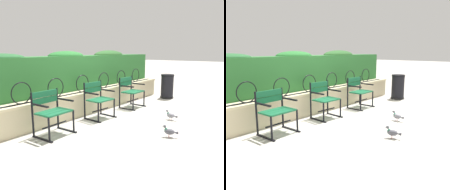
# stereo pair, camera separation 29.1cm
# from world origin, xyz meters

# --- Properties ---
(ground_plane) EXTENTS (60.00, 60.00, 0.00)m
(ground_plane) POSITION_xyz_m (0.00, 0.00, 0.00)
(ground_plane) COLOR #BCB7AD
(stone_wall) EXTENTS (6.58, 0.41, 0.56)m
(stone_wall) POSITION_xyz_m (0.00, 0.94, 0.28)
(stone_wall) COLOR beige
(stone_wall) RESTS_ON ground
(iron_arch_fence) EXTENTS (6.06, 0.02, 0.42)m
(iron_arch_fence) POSITION_xyz_m (-0.17, 0.87, 0.75)
(iron_arch_fence) COLOR black
(iron_arch_fence) RESTS_ON stone_wall
(hedge_row) EXTENTS (6.45, 0.64, 0.99)m
(hedge_row) POSITION_xyz_m (0.02, 1.44, 1.03)
(hedge_row) COLOR #2D7033
(hedge_row) RESTS_ON stone_wall
(park_chair_left) EXTENTS (0.65, 0.55, 0.82)m
(park_chair_left) POSITION_xyz_m (-1.50, 0.39, 0.46)
(park_chair_left) COLOR #19663D
(park_chair_left) RESTS_ON ground
(park_chair_centre) EXTENTS (0.60, 0.55, 0.84)m
(park_chair_centre) POSITION_xyz_m (-0.15, 0.42, 0.46)
(park_chair_centre) COLOR #19663D
(park_chair_centre) RESTS_ON ground
(park_chair_right) EXTENTS (0.63, 0.53, 0.83)m
(park_chair_right) POSITION_xyz_m (1.19, 0.40, 0.46)
(park_chair_right) COLOR #19663D
(park_chair_right) RESTS_ON ground
(pigeon_near_chairs) EXTENTS (0.15, 0.29, 0.22)m
(pigeon_near_chairs) POSITION_xyz_m (-0.31, -1.42, 0.11)
(pigeon_near_chairs) COLOR #5B5B66
(pigeon_near_chairs) RESTS_ON ground
(pigeon_far_side) EXTENTS (0.12, 0.29, 0.22)m
(pigeon_far_side) POSITION_xyz_m (0.70, -1.00, 0.11)
(pigeon_far_side) COLOR gray
(pigeon_far_side) RESTS_ON ground
(trash_bin) EXTENTS (0.44, 0.44, 0.78)m
(trash_bin) POSITION_xyz_m (2.95, 0.13, 0.37)
(trash_bin) COLOR black
(trash_bin) RESTS_ON ground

